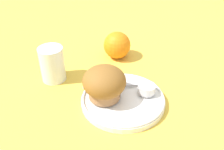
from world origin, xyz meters
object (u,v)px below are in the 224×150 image
Objects in this scene: butter_knife at (114,85)px; juice_glass at (52,64)px; muffin at (104,83)px; orange_fruit at (117,45)px.

juice_glass is (-0.12, 0.14, 0.03)m from butter_knife.
juice_glass is at bearing 113.76° from muffin.
butter_knife is at bearing -124.56° from orange_fruit.
butter_knife is at bearing 32.57° from muffin.
orange_fruit is at bearing 50.57° from muffin.
butter_knife is at bearing -50.23° from juice_glass.
orange_fruit is 0.87× the size of juice_glass.
muffin reaches higher than juice_glass.
muffin is at bearing -122.59° from butter_knife.
butter_knife is (0.04, 0.03, -0.04)m from muffin.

